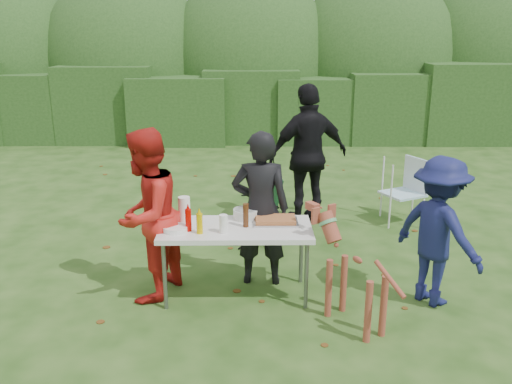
{
  "coord_description": "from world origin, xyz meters",
  "views": [
    {
      "loc": [
        -0.02,
        -4.84,
        2.63
      ],
      "look_at": [
        0.04,
        0.5,
        1.0
      ],
      "focal_mm": 38.0,
      "sensor_mm": 36.0,
      "label": 1
    }
  ],
  "objects_px": {
    "person_black_puffy": "(308,155)",
    "dog": "(356,276)",
    "camping_chair": "(259,209)",
    "lawn_chair": "(403,191)",
    "mustard_bottle": "(200,224)",
    "paper_towel_roll": "(184,209)",
    "folding_table": "(236,232)",
    "ketchup_bottle": "(188,220)",
    "person_red_jacket": "(146,216)",
    "person_cook": "(260,209)",
    "child": "(438,232)",
    "beer_bottle": "(246,215)"
  },
  "relations": [
    {
      "from": "person_black_puffy",
      "to": "dog",
      "type": "distance_m",
      "value": 2.79
    },
    {
      "from": "camping_chair",
      "to": "lawn_chair",
      "type": "distance_m",
      "value": 2.12
    },
    {
      "from": "mustard_bottle",
      "to": "paper_towel_roll",
      "type": "xyz_separation_m",
      "value": [
        -0.18,
        0.33,
        0.03
      ]
    },
    {
      "from": "folding_table",
      "to": "person_black_puffy",
      "type": "bearing_deg",
      "value": 66.47
    },
    {
      "from": "camping_chair",
      "to": "ketchup_bottle",
      "type": "xyz_separation_m",
      "value": [
        -0.71,
        -1.53,
        0.41
      ]
    },
    {
      "from": "lawn_chair",
      "to": "ketchup_bottle",
      "type": "height_order",
      "value": "ketchup_bottle"
    },
    {
      "from": "mustard_bottle",
      "to": "lawn_chair",
      "type": "bearing_deg",
      "value": 41.63
    },
    {
      "from": "person_black_puffy",
      "to": "mustard_bottle",
      "type": "xyz_separation_m",
      "value": [
        -1.27,
        -2.31,
        -0.12
      ]
    },
    {
      "from": "folding_table",
      "to": "person_red_jacket",
      "type": "xyz_separation_m",
      "value": [
        -0.88,
        0.0,
        0.17
      ]
    },
    {
      "from": "person_cook",
      "to": "lawn_chair",
      "type": "bearing_deg",
      "value": -135.05
    },
    {
      "from": "person_red_jacket",
      "to": "person_black_puffy",
      "type": "height_order",
      "value": "person_black_puffy"
    },
    {
      "from": "child",
      "to": "mustard_bottle",
      "type": "xyz_separation_m",
      "value": [
        -2.3,
        -0.02,
        0.1
      ]
    },
    {
      "from": "dog",
      "to": "beer_bottle",
      "type": "xyz_separation_m",
      "value": [
        -0.99,
        0.61,
        0.36
      ]
    },
    {
      "from": "person_cook",
      "to": "child",
      "type": "bearing_deg",
      "value": 167.68
    },
    {
      "from": "ketchup_bottle",
      "to": "person_black_puffy",
      "type": "bearing_deg",
      "value": 58.23
    },
    {
      "from": "beer_bottle",
      "to": "person_cook",
      "type": "bearing_deg",
      "value": 63.39
    },
    {
      "from": "beer_bottle",
      "to": "paper_towel_roll",
      "type": "bearing_deg",
      "value": 165.94
    },
    {
      "from": "folding_table",
      "to": "dog",
      "type": "relative_size",
      "value": 1.43
    },
    {
      "from": "child",
      "to": "ketchup_bottle",
      "type": "bearing_deg",
      "value": 53.99
    },
    {
      "from": "folding_table",
      "to": "child",
      "type": "bearing_deg",
      "value": -4.28
    },
    {
      "from": "person_cook",
      "to": "folding_table",
      "type": "bearing_deg",
      "value": 53.62
    },
    {
      "from": "paper_towel_roll",
      "to": "child",
      "type": "bearing_deg",
      "value": -7.12
    },
    {
      "from": "mustard_bottle",
      "to": "beer_bottle",
      "type": "height_order",
      "value": "beer_bottle"
    },
    {
      "from": "child",
      "to": "paper_towel_roll",
      "type": "relative_size",
      "value": 5.7
    },
    {
      "from": "camping_chair",
      "to": "child",
      "type": "bearing_deg",
      "value": 132.39
    },
    {
      "from": "person_black_puffy",
      "to": "ketchup_bottle",
      "type": "bearing_deg",
      "value": 38.28
    },
    {
      "from": "paper_towel_roll",
      "to": "ketchup_bottle",
      "type": "bearing_deg",
      "value": -75.21
    },
    {
      "from": "child",
      "to": "paper_towel_roll",
      "type": "bearing_deg",
      "value": 48.01
    },
    {
      "from": "lawn_chair",
      "to": "child",
      "type": "bearing_deg",
      "value": 56.33
    },
    {
      "from": "folding_table",
      "to": "camping_chair",
      "type": "distance_m",
      "value": 1.47
    },
    {
      "from": "dog",
      "to": "ketchup_bottle",
      "type": "height_order",
      "value": "dog"
    },
    {
      "from": "ketchup_bottle",
      "to": "beer_bottle",
      "type": "bearing_deg",
      "value": 10.9
    },
    {
      "from": "person_red_jacket",
      "to": "folding_table",
      "type": "bearing_deg",
      "value": 108.13
    },
    {
      "from": "dog",
      "to": "camping_chair",
      "type": "relative_size",
      "value": 1.19
    },
    {
      "from": "lawn_chair",
      "to": "mustard_bottle",
      "type": "xyz_separation_m",
      "value": [
        -2.6,
        -2.31,
        0.39
      ]
    },
    {
      "from": "person_cook",
      "to": "camping_chair",
      "type": "distance_m",
      "value": 1.18
    },
    {
      "from": "dog",
      "to": "beer_bottle",
      "type": "distance_m",
      "value": 1.22
    },
    {
      "from": "folding_table",
      "to": "person_cook",
      "type": "height_order",
      "value": "person_cook"
    },
    {
      "from": "person_black_puffy",
      "to": "child",
      "type": "height_order",
      "value": "person_black_puffy"
    },
    {
      "from": "folding_table",
      "to": "dog",
      "type": "bearing_deg",
      "value": -29.02
    },
    {
      "from": "child",
      "to": "lawn_chair",
      "type": "bearing_deg",
      "value": -42.26
    },
    {
      "from": "person_cook",
      "to": "paper_towel_roll",
      "type": "relative_size",
      "value": 6.34
    },
    {
      "from": "mustard_bottle",
      "to": "paper_towel_roll",
      "type": "relative_size",
      "value": 0.77
    },
    {
      "from": "lawn_chair",
      "to": "dog",
      "type": "bearing_deg",
      "value": 40.79
    },
    {
      "from": "dog",
      "to": "person_black_puffy",
      "type": "bearing_deg",
      "value": -28.67
    },
    {
      "from": "person_cook",
      "to": "camping_chair",
      "type": "relative_size",
      "value": 1.87
    },
    {
      "from": "dog",
      "to": "lawn_chair",
      "type": "distance_m",
      "value": 2.98
    },
    {
      "from": "mustard_bottle",
      "to": "ketchup_bottle",
      "type": "xyz_separation_m",
      "value": [
        -0.11,
        0.07,
        0.01
      ]
    },
    {
      "from": "person_black_puffy",
      "to": "mustard_bottle",
      "type": "distance_m",
      "value": 2.64
    },
    {
      "from": "dog",
      "to": "beer_bottle",
      "type": "bearing_deg",
      "value": 26.28
    }
  ]
}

